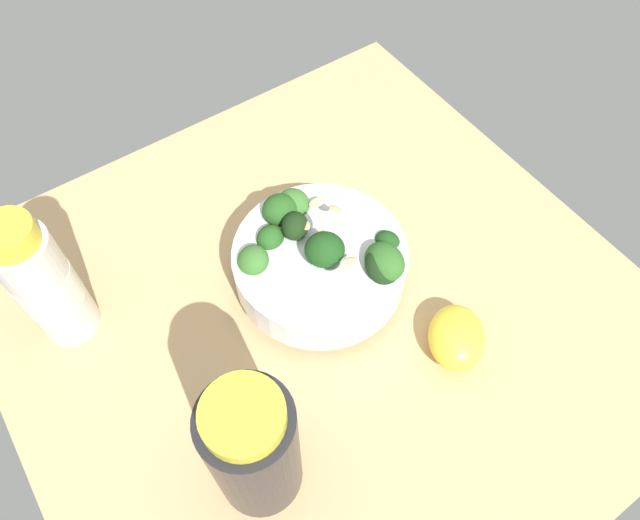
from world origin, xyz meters
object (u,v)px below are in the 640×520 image
lemon_wedge (456,337)px  bottle_short (253,449)px  bottle_tall (44,283)px  bowl_of_broccoli (321,259)px

lemon_wedge → bottle_short: (0.26, 22.25, 6.04)cm
bottle_tall → bottle_short: 25.22cm
lemon_wedge → bottle_short: bottle_short is taller
lemon_wedge → bottle_tall: bottle_tall is taller
bowl_of_broccoli → bottle_short: bearing=131.0°
bowl_of_broccoli → bottle_short: (-13.73, 15.80, 4.17)cm
lemon_wedge → bowl_of_broccoli: bearing=24.7°
lemon_wedge → bottle_short: size_ratio=0.42×
bowl_of_broccoli → bottle_short: size_ratio=1.07×
bottle_tall → bottle_short: size_ratio=0.99×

